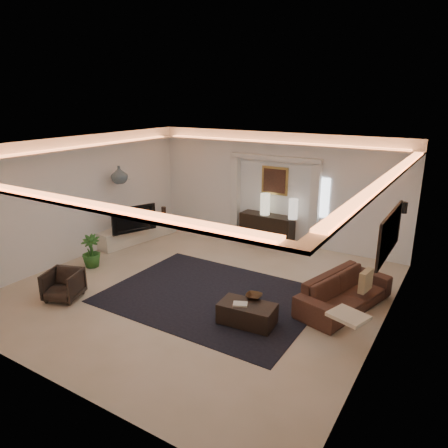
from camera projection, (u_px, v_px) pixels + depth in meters
The scene contains 33 objects.
floor at pixel (201, 288), 8.60m from camera, with size 7.00×7.00×0.00m, color beige.
ceiling at pixel (198, 146), 7.74m from camera, with size 7.00×7.00×0.00m, color white.
wall_back at pixel (275, 188), 11.02m from camera, with size 7.00×7.00×0.00m, color white.
wall_front at pixel (43, 288), 5.32m from camera, with size 7.00×7.00×0.00m, color white.
wall_left at pixel (78, 198), 9.92m from camera, with size 7.00×7.00×0.00m, color white.
wall_right at pixel (386, 255), 6.42m from camera, with size 7.00×7.00×0.00m, color white.
cove_soffit at pixel (198, 161), 7.82m from camera, with size 7.00×7.00×0.04m, color silver.
daylight_slit at pixel (324, 198), 10.36m from camera, with size 0.25×0.03×1.00m, color white.
area_rug at pixel (211, 296), 8.23m from camera, with size 4.00×3.00×0.01m, color black.
pilaster_left at pixel (235, 196), 11.62m from camera, with size 0.22×0.20×2.20m, color silver.
pilaster_right at pixel (315, 207), 10.47m from camera, with size 0.22×0.20×2.20m, color silver.
alcove_header at pixel (274, 158), 10.70m from camera, with size 2.52×0.20×0.12m, color silver.
painting_frame at pixel (275, 181), 10.93m from camera, with size 0.74×0.04×0.74m, color tan.
painting_canvas at pixel (274, 181), 10.91m from camera, with size 0.62×0.02×0.62m, color #4C2D1E.
art_panel_frame at pixel (390, 234), 6.60m from camera, with size 0.04×1.64×0.74m, color black.
art_panel_gold at pixel (388, 233), 6.62m from camera, with size 0.02×1.50×0.62m, color tan.
wall_sconce at pixel (404, 208), 8.20m from camera, with size 0.12×0.12×0.22m, color black.
wall_niche at pixel (122, 180), 10.97m from camera, with size 0.10×0.55×0.04m, color silver.
console at pixel (267, 228), 11.17m from camera, with size 1.45×0.45×0.72m, color black.
lamp_left at pixel (265, 202), 11.00m from camera, with size 0.25×0.25×0.56m, color #FFF6CD.
lamp_right at pixel (293, 206), 10.60m from camera, with size 0.23×0.23×0.52m, color silver.
media_ledge at pixel (138, 232), 11.37m from camera, with size 0.58×2.34×0.44m, color beige.
tv at pixel (132, 218), 10.68m from camera, with size 0.15×1.18×0.68m, color black.
figurine at pixel (164, 212), 11.74m from camera, with size 0.13×0.13×0.35m, color #2D2019.
ginger_jar at pixel (119, 175), 10.46m from camera, with size 0.42×0.42×0.44m, color #4A535E.
plant at pixel (91, 251), 9.56m from camera, with size 0.42×0.42×0.75m, color #296021.
sofa at pixel (345, 292), 7.73m from camera, with size 0.83×2.11×0.62m, color #422B20.
throw_blanket at pixel (348, 316), 6.41m from camera, with size 0.55×0.45×0.06m, color silver.
throw_pillow at pixel (366, 281), 7.63m from camera, with size 0.12×0.40×0.40m, color tan.
coffee_table at pixel (247, 313), 7.18m from camera, with size 0.96×0.52×0.36m, color black.
bowl at pixel (254, 295), 7.32m from camera, with size 0.29×0.29×0.07m, color #312012.
magazine at pixel (240, 303), 7.09m from camera, with size 0.24×0.17×0.03m, color beige.
armchair at pixel (63, 285), 8.05m from camera, with size 0.63×0.65×0.59m, color #2E271D.
Camera 1 is at (4.51, -6.41, 3.80)m, focal length 33.49 mm.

